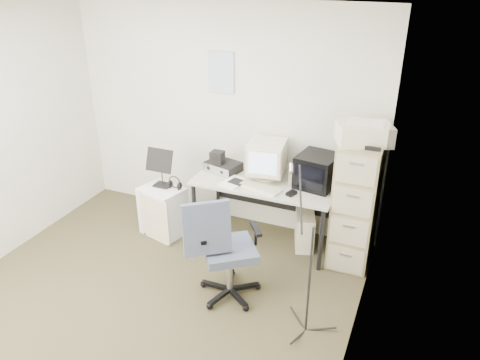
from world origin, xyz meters
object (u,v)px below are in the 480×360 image
at_px(desk, 265,211).
at_px(side_cart, 163,211).
at_px(office_chair, 229,248).
at_px(filing_cabinet, 356,203).

distance_m(desk, side_cart, 1.14).
bearing_deg(desk, office_chair, -88.66).
xyz_separation_m(desk, side_cart, (-1.10, -0.29, -0.08)).
height_order(desk, office_chair, office_chair).
bearing_deg(filing_cabinet, desk, -178.19).
bearing_deg(side_cart, filing_cabinet, 24.05).
height_order(filing_cabinet, side_cart, filing_cabinet).
height_order(filing_cabinet, desk, filing_cabinet).
distance_m(office_chair, side_cart, 1.35).
xyz_separation_m(filing_cabinet, side_cart, (-2.05, -0.32, -0.37)).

